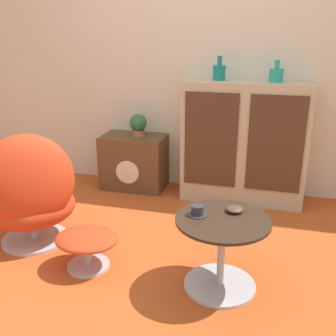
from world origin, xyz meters
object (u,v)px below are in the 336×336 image
tv_console (134,162)px  vase_inner_left (276,75)px  sideboard (244,142)px  egg_chair (30,195)px  ottoman (87,242)px  bowl (234,209)px  coffee_table (221,248)px  vase_leftmost (219,72)px  potted_plant (138,124)px  teacup (197,211)px

tv_console → vase_inner_left: vase_inner_left is taller
sideboard → egg_chair: sideboard is taller
sideboard → ottoman: sideboard is taller
sideboard → bowl: sideboard is taller
sideboard → coffee_table: sideboard is taller
tv_console → vase_inner_left: bearing=-0.3°
tv_console → vase_leftmost: 1.20m
sideboard → ottoman: size_ratio=2.59×
vase_leftmost → egg_chair: bearing=-132.4°
potted_plant → teacup: potted_plant is taller
tv_console → teacup: teacup is taller
vase_inner_left → bowl: bearing=-97.7°
sideboard → teacup: size_ratio=9.00×
vase_leftmost → potted_plant: size_ratio=0.95×
bowl → egg_chair: bearing=178.3°
sideboard → egg_chair: (-1.39, -1.24, -0.15)m
egg_chair → tv_console: bearing=75.1°
vase_inner_left → teacup: vase_inner_left is taller
tv_console → vase_leftmost: bearing=-0.5°
coffee_table → teacup: teacup is taller
vase_inner_left → bowl: vase_inner_left is taller
ottoman → potted_plant: bearing=95.1°
tv_console → potted_plant: 0.38m
sideboard → tv_console: bearing=179.4°
vase_leftmost → potted_plant: bearing=179.4°
vase_leftmost → vase_inner_left: (0.48, -0.00, -0.01)m
vase_leftmost → bowl: size_ratio=1.95×
vase_inner_left → teacup: (-0.38, -1.39, -0.65)m
sideboard → tv_console: size_ratio=1.77×
potted_plant → vase_inner_left: bearing=-0.3°
vase_leftmost → teacup: size_ratio=1.70×
tv_console → vase_leftmost: size_ratio=2.99×
sideboard → vase_leftmost: 0.66m
coffee_table → teacup: bearing=175.3°
egg_chair → vase_leftmost: (1.14, 1.25, 0.76)m
ottoman → tv_console: bearing=97.2°
sideboard → ottoman: (-0.88, -1.42, -0.35)m
ottoman → teacup: (0.72, 0.03, 0.30)m
bowl → tv_console: bearing=130.5°
sideboard → teacup: sideboard is taller
bowl → vase_leftmost: bearing=103.2°
coffee_table → bowl: (0.05, 0.11, 0.21)m
tv_console → coffee_table: 1.76m
tv_console → potted_plant: size_ratio=2.83×
coffee_table → teacup: (-0.15, 0.01, 0.22)m
tv_console → potted_plant: (0.05, 0.00, 0.38)m
tv_console → vase_inner_left: (1.28, -0.01, 0.88)m
egg_chair → vase_leftmost: bearing=47.6°
ottoman → coffee_table: bearing=1.0°
ottoman → coffee_table: coffee_table is taller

